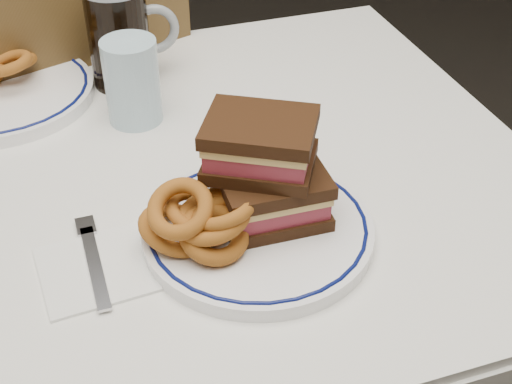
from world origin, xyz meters
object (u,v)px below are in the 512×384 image
object	(u,v)px
reuben_sandwich	(266,170)
main_plate	(258,229)
chair_far	(67,140)
beer_mug	(121,35)

from	to	relation	value
reuben_sandwich	main_plate	bearing A→B (deg)	-132.28
main_plate	reuben_sandwich	bearing A→B (deg)	47.72
chair_far	beer_mug	distance (m)	0.38
reuben_sandwich	beer_mug	xyz separation A→B (m)	(-0.10, 0.42, 0.00)
main_plate	reuben_sandwich	size ratio (longest dim) A/B	1.77
beer_mug	main_plate	bearing A→B (deg)	-79.26
chair_far	main_plate	distance (m)	0.71
chair_far	main_plate	world-z (taller)	chair_far
main_plate	beer_mug	bearing A→B (deg)	100.74
reuben_sandwich	beer_mug	distance (m)	0.43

